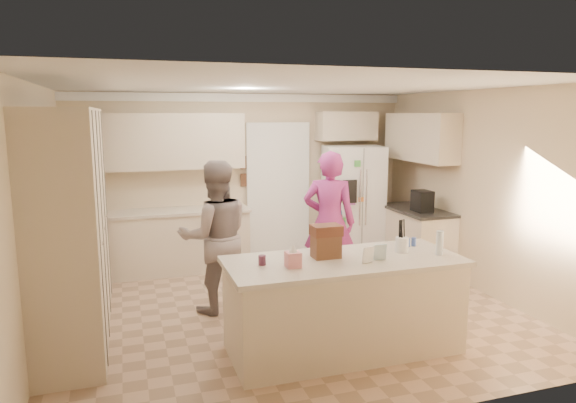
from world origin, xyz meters
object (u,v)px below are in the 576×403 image
object	(u,v)px
tissue_box	(293,260)
teen_boy	(215,237)
dollhouse_body	(326,246)
utensil_crock	(402,245)
refrigerator	(352,203)
coffee_maker	(422,201)
island_base	(343,307)
teen_girl	(329,222)

from	to	relation	value
tissue_box	teen_boy	xyz separation A→B (m)	(-0.45, 1.51, -0.11)
dollhouse_body	utensil_crock	bearing A→B (deg)	-3.58
utensil_crock	refrigerator	bearing A→B (deg)	74.59
refrigerator	utensil_crock	bearing A→B (deg)	-93.21
coffee_maker	island_base	distance (m)	2.87
island_base	dollhouse_body	distance (m)	0.62
island_base	utensil_crock	xyz separation A→B (m)	(0.65, 0.05, 0.56)
coffee_maker	tissue_box	xyz separation A→B (m)	(-2.60, -2.00, -0.07)
coffee_maker	utensil_crock	world-z (taller)	coffee_maker
coffee_maker	dollhouse_body	size ratio (longest dim) A/B	1.15
coffee_maker	teen_girl	xyz separation A→B (m)	(-1.54, -0.28, -0.15)
teen_boy	teen_girl	size ratio (longest dim) A/B	0.97
island_base	teen_girl	world-z (taller)	teen_girl
refrigerator	teen_boy	size ratio (longest dim) A/B	1.01
teen_girl	dollhouse_body	bearing A→B (deg)	93.25
island_base	dollhouse_body	xyz separation A→B (m)	(-0.15, 0.10, 0.60)
island_base	teen_girl	bearing A→B (deg)	72.49
island_base	dollhouse_body	size ratio (longest dim) A/B	8.46
island_base	tissue_box	xyz separation A→B (m)	(-0.55, -0.10, 0.56)
coffee_maker	teen_boy	xyz separation A→B (m)	(-3.05, -0.49, -0.18)
utensil_crock	dollhouse_body	size ratio (longest dim) A/B	0.58
teen_girl	teen_boy	bearing A→B (deg)	34.87
teen_boy	dollhouse_body	bearing A→B (deg)	122.01
utensil_crock	tissue_box	bearing A→B (deg)	-172.87
island_base	utensil_crock	distance (m)	0.86
utensil_crock	tissue_box	xyz separation A→B (m)	(-1.20, -0.15, -0.00)
utensil_crock	teen_girl	distance (m)	1.58
island_base	teen_boy	xyz separation A→B (m)	(-1.00, 1.41, 0.45)
refrigerator	dollhouse_body	bearing A→B (deg)	-107.25
coffee_maker	teen_girl	distance (m)	1.57
tissue_box	teen_girl	world-z (taller)	teen_girl
island_base	utensil_crock	size ratio (longest dim) A/B	14.67
refrigerator	dollhouse_body	size ratio (longest dim) A/B	6.92
refrigerator	dollhouse_body	distance (m)	3.24
utensil_crock	dollhouse_body	xyz separation A→B (m)	(-0.80, 0.05, 0.04)
coffee_maker	utensil_crock	distance (m)	2.32
coffee_maker	teen_boy	size ratio (longest dim) A/B	0.17
utensil_crock	teen_girl	xyz separation A→B (m)	(-0.14, 1.57, -0.08)
teen_girl	coffee_maker	bearing A→B (deg)	-143.10
island_base	teen_boy	distance (m)	1.78
island_base	coffee_maker	bearing A→B (deg)	42.83
coffee_maker	teen_girl	world-z (taller)	teen_girl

